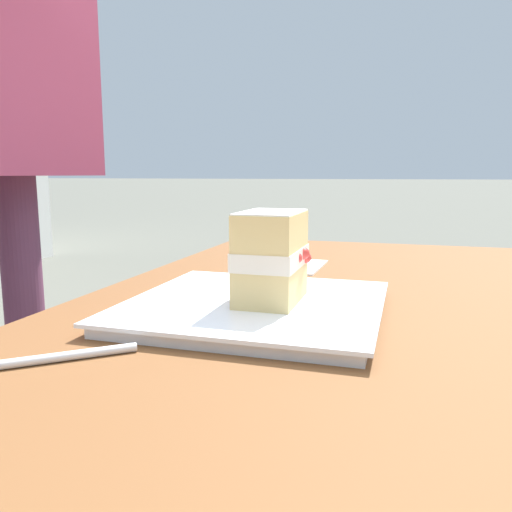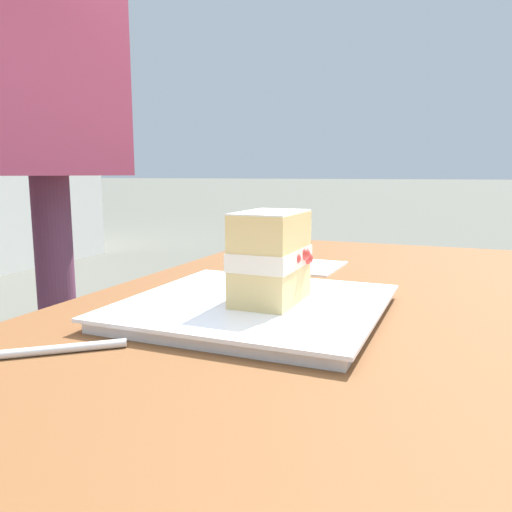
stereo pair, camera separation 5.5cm
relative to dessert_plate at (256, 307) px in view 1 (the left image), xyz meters
The scene contains 4 objects.
dessert_plate is the anchor object (origin of this frame).
cake_slice 0.06m from the dessert_plate, 90.30° to the right, with size 0.10×0.07×0.10m.
dessert_fork 0.25m from the dessert_plate, 145.92° to the left, with size 0.12×0.14×0.01m.
paper_napkin 0.29m from the dessert_plate, ahead, with size 0.13×0.10×0.00m.
Camera 1 is at (-0.44, 0.10, 0.85)m, focal length 35.60 mm.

